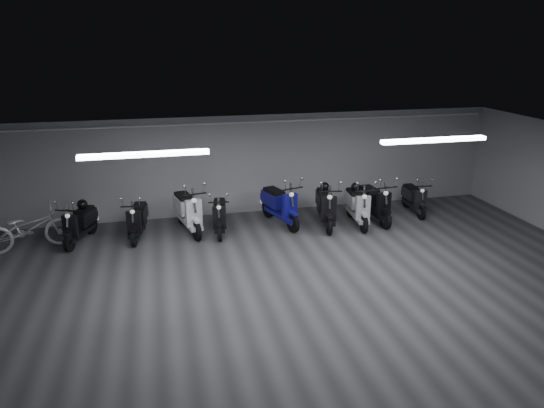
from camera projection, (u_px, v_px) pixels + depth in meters
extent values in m
cube|color=#3A3A3D|center=(310.00, 293.00, 9.80)|extent=(14.00, 10.00, 0.01)
cube|color=gray|center=(314.00, 154.00, 8.90)|extent=(14.00, 10.00, 0.01)
cube|color=#9A9B9D|center=(259.00, 164.00, 13.96)|extent=(14.00, 0.01, 2.80)
cube|color=white|center=(145.00, 154.00, 9.19)|extent=(2.40, 0.18, 0.08)
cube|color=white|center=(434.00, 140.00, 10.49)|extent=(2.40, 0.18, 0.08)
cylinder|color=white|center=(259.00, 122.00, 13.49)|extent=(13.60, 0.05, 0.05)
imported|color=white|center=(27.00, 224.00, 11.58)|extent=(2.13, 1.13, 1.31)
sphere|color=black|center=(325.00, 187.00, 13.21)|extent=(0.25, 0.25, 0.25)
sphere|color=black|center=(82.00, 204.00, 12.14)|extent=(0.25, 0.25, 0.25)
sphere|color=black|center=(355.00, 187.00, 13.32)|extent=(0.24, 0.24, 0.24)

